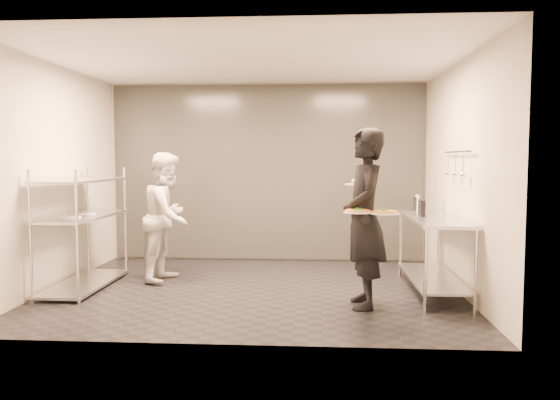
# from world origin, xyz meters

# --- Properties ---
(room_shell) EXTENTS (5.00, 4.00, 2.80)m
(room_shell) POSITION_xyz_m (0.00, 1.18, 1.40)
(room_shell) COLOR black
(room_shell) RESTS_ON ground
(pass_rack) EXTENTS (0.60, 1.60, 1.50)m
(pass_rack) POSITION_xyz_m (-2.15, -0.00, 0.77)
(pass_rack) COLOR silver
(pass_rack) RESTS_ON ground
(prep_counter) EXTENTS (0.60, 1.80, 0.92)m
(prep_counter) POSITION_xyz_m (2.18, 0.00, 0.63)
(prep_counter) COLOR silver
(prep_counter) RESTS_ON ground
(utensil_rail) EXTENTS (0.07, 1.20, 0.31)m
(utensil_rail) POSITION_xyz_m (2.43, -0.00, 1.55)
(utensil_rail) COLOR silver
(utensil_rail) RESTS_ON room_shell
(waiter) EXTENTS (0.52, 0.74, 1.95)m
(waiter) POSITION_xyz_m (1.29, -0.69, 0.97)
(waiter) COLOR black
(waiter) RESTS_ON ground
(chef) EXTENTS (0.75, 0.90, 1.70)m
(chef) POSITION_xyz_m (-1.20, 0.48, 0.85)
(chef) COLOR beige
(chef) RESTS_ON ground
(pizza_plate_near) EXTENTS (0.30, 0.30, 0.05)m
(pizza_plate_near) POSITION_xyz_m (1.20, -0.91, 1.07)
(pizza_plate_near) COLOR white
(pizza_plate_near) RESTS_ON waiter
(pizza_plate_far) EXTENTS (0.31, 0.31, 0.05)m
(pizza_plate_far) POSITION_xyz_m (1.47, -0.95, 1.07)
(pizza_plate_far) COLOR white
(pizza_plate_far) RESTS_ON waiter
(salad_plate) EXTENTS (0.27, 0.27, 0.07)m
(salad_plate) POSITION_xyz_m (1.22, -0.42, 1.35)
(salad_plate) COLOR white
(salad_plate) RESTS_ON waiter
(pos_monitor) EXTENTS (0.07, 0.27, 0.20)m
(pos_monitor) POSITION_xyz_m (2.06, 0.14, 1.02)
(pos_monitor) COLOR black
(pos_monitor) RESTS_ON prep_counter
(bottle_green) EXTENTS (0.06, 0.06, 0.22)m
(bottle_green) POSITION_xyz_m (2.13, 0.80, 1.03)
(bottle_green) COLOR gray
(bottle_green) RESTS_ON prep_counter
(bottle_clear) EXTENTS (0.05, 0.05, 0.18)m
(bottle_clear) POSITION_xyz_m (2.32, 0.16, 1.01)
(bottle_clear) COLOR gray
(bottle_clear) RESTS_ON prep_counter
(bottle_dark) EXTENTS (0.05, 0.05, 0.19)m
(bottle_dark) POSITION_xyz_m (2.10, 0.80, 1.01)
(bottle_dark) COLOR black
(bottle_dark) RESTS_ON prep_counter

